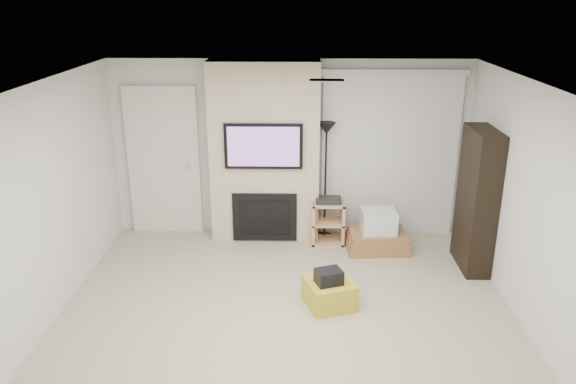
{
  "coord_description": "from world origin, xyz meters",
  "views": [
    {
      "loc": [
        0.12,
        -4.93,
        3.33
      ],
      "look_at": [
        0.0,
        1.2,
        1.15
      ],
      "focal_mm": 35.0,
      "sensor_mm": 36.0,
      "label": 1
    }
  ],
  "objects_px": {
    "ottoman": "(329,293)",
    "floor_lamp": "(326,148)",
    "av_stand": "(328,219)",
    "bookshelf": "(477,200)",
    "box_stack": "(377,234)"
  },
  "relations": [
    {
      "from": "floor_lamp",
      "to": "box_stack",
      "type": "distance_m",
      "value": 1.37
    },
    {
      "from": "bookshelf",
      "to": "box_stack",
      "type": "bearing_deg",
      "value": 156.61
    },
    {
      "from": "box_stack",
      "to": "av_stand",
      "type": "bearing_deg",
      "value": 162.69
    },
    {
      "from": "ottoman",
      "to": "box_stack",
      "type": "xyz_separation_m",
      "value": [
        0.73,
        1.5,
        0.06
      ]
    },
    {
      "from": "av_stand",
      "to": "floor_lamp",
      "type": "bearing_deg",
      "value": 104.61
    },
    {
      "from": "ottoman",
      "to": "floor_lamp",
      "type": "height_order",
      "value": "floor_lamp"
    },
    {
      "from": "floor_lamp",
      "to": "box_stack",
      "type": "bearing_deg",
      "value": -27.07
    },
    {
      "from": "ottoman",
      "to": "av_stand",
      "type": "distance_m",
      "value": 1.72
    },
    {
      "from": "av_stand",
      "to": "bookshelf",
      "type": "height_order",
      "value": "bookshelf"
    },
    {
      "from": "av_stand",
      "to": "bookshelf",
      "type": "relative_size",
      "value": 0.37
    },
    {
      "from": "ottoman",
      "to": "box_stack",
      "type": "distance_m",
      "value": 1.67
    },
    {
      "from": "ottoman",
      "to": "box_stack",
      "type": "bearing_deg",
      "value": 64.06
    },
    {
      "from": "ottoman",
      "to": "av_stand",
      "type": "bearing_deg",
      "value": 88.0
    },
    {
      "from": "bookshelf",
      "to": "av_stand",
      "type": "bearing_deg",
      "value": 158.82
    },
    {
      "from": "box_stack",
      "to": "ottoman",
      "type": "bearing_deg",
      "value": -115.94
    }
  ]
}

